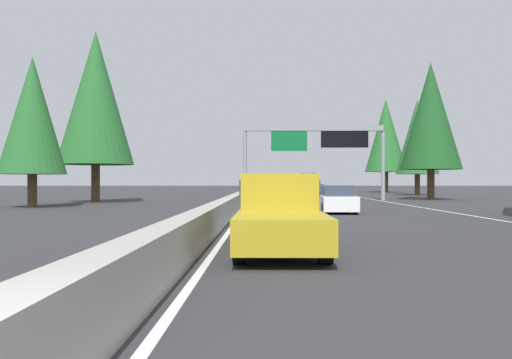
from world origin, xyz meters
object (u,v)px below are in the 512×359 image
Objects in this scene: conifer_left_near at (96,98)px; conifer_right_mid at (417,137)px; sedan_near_center at (313,194)px; sign_gantry_overhead at (316,141)px; pickup_near_right at (279,213)px; sedan_mid_left at (336,200)px; conifer_right_far at (386,136)px; bus_far_right at (306,181)px; conifer_right_near at (431,116)px; sedan_mid_right at (266,186)px; conifer_left_foreground at (32,116)px.

conifer_right_mid is at bearing -54.49° from conifer_left_near.
sedan_near_center is 0.32× the size of conifer_left_near.
sign_gantry_overhead reaches higher than pickup_near_right.
conifer_right_far is at bearing -15.26° from sedan_mid_left.
bus_far_right is (81.65, -6.96, 0.80)m from pickup_near_right.
pickup_near_right is 81.95m from bus_far_right.
conifer_right_near is at bearing -76.96° from conifer_left_near.
bus_far_right is at bearing -3.34° from sign_gantry_overhead.
conifer_right_mid reaches higher than sign_gantry_overhead.
sign_gantry_overhead reaches higher than sedan_mid_left.
conifer_right_far is at bearing -38.77° from conifer_left_near.
conifer_right_mid is at bearing -11.67° from conifer_right_near.
sign_gantry_overhead reaches higher than sedan_near_center.
conifer_right_near reaches higher than sedan_mid_right.
conifer_right_near is 34.02m from conifer_right_far.
conifer_left_foreground is 0.70× the size of conifer_left_near.
conifer_left_foreground reaches higher than sedan_mid_right.
sedan_mid_left is 0.35× the size of conifer_right_near.
conifer_right_far is 52.05m from conifer_left_near.
sign_gantry_overhead is 0.91× the size of conifer_left_near.
conifer_right_far is (17.35, -0.04, 1.64)m from conifer_right_mid.
sign_gantry_overhead is 19.13m from conifer_left_near.
sedan_mid_left is 0.37× the size of conifer_right_mid.
conifer_right_mid is (-65.09, -18.52, 6.51)m from sedan_mid_right.
sign_gantry_overhead is 23.82m from conifer_left_foreground.
sedan_mid_right is 67.99m from conifer_right_mid.
sedan_near_center is (-5.77, 0.78, -4.64)m from sign_gantry_overhead.
conifer_left_near is (-4.65, 18.29, 3.13)m from sign_gantry_overhead.
conifer_right_mid is (37.79, -15.00, 6.51)m from sedan_mid_left.
pickup_near_right is 0.44× the size of conifer_right_near.
bus_far_right is at bearing -169.33° from sedan_mid_right.
conifer_right_far is (33.83, -3.44, 1.08)m from conifer_right_near.
conifer_left_near is at bearing 141.23° from conifer_right_far.
sedan_mid_right is 51.87m from conifer_right_far.
sedan_mid_left is 13.44m from sedan_near_center.
conifer_right_mid is at bearing -21.65° from sedan_mid_left.
sedan_mid_right is 89.76m from conifer_left_near.
sign_gantry_overhead is at bearing 142.50° from conifer_right_mid.
sedan_near_center is (29.31, -3.46, -0.23)m from pickup_near_right.
bus_far_right is at bearing -3.82° from sedan_near_center.
sedan_near_center is at bearing 176.18° from bus_far_right.
conifer_right_far is (55.14, -15.04, 8.15)m from sedan_mid_left.
pickup_near_right is 0.47× the size of conifer_right_mid.
bus_far_right is (65.79, -3.46, 1.03)m from sedan_mid_left.
conifer_left_near reaches higher than sedan_mid_left.
sedan_mid_left is at bearing -178.04° from sedan_mid_right.
pickup_near_right is 0.57× the size of conifer_left_foreground.
pickup_near_right is 34.36m from conifer_left_near.
bus_far_right reaches higher than sedan_mid_left.
conifer_left_foreground is (-32.03, 33.91, -1.24)m from conifer_right_mid.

